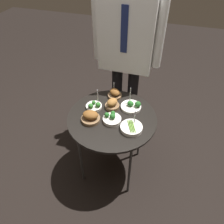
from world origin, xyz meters
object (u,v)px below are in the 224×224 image
(bowl_asparagus_mid_right, at_px, (131,128))
(waiter_figure, at_px, (127,43))
(serving_cart, at_px, (112,121))
(bowl_roast_front_center, at_px, (115,94))
(bowl_broccoli_front_right, at_px, (94,106))
(bowl_roast_far_rim, at_px, (112,104))
(bowl_broccoli_back_left, at_px, (112,118))
(bowl_broccoli_mid_left, at_px, (132,106))
(bowl_roast_front_left, at_px, (91,117))

(bowl_asparagus_mid_right, distance_m, waiter_figure, 0.73)
(serving_cart, distance_m, bowl_asparagus_mid_right, 0.20)
(bowl_roast_front_center, height_order, bowl_broccoli_front_right, bowl_broccoli_front_right)
(bowl_asparagus_mid_right, distance_m, bowl_broccoli_front_right, 0.37)
(serving_cart, bearing_deg, bowl_asparagus_mid_right, -26.47)
(bowl_roast_far_rim, bearing_deg, bowl_broccoli_back_left, -74.25)
(bowl_roast_far_rim, distance_m, bowl_broccoli_mid_left, 0.16)
(bowl_roast_far_rim, relative_size, bowl_broccoli_front_right, 0.66)
(bowl_roast_far_rim, height_order, bowl_roast_front_center, bowl_roast_front_center)
(bowl_roast_front_center, height_order, waiter_figure, waiter_figure)
(bowl_broccoli_back_left, bearing_deg, waiter_figure, 94.06)
(bowl_roast_front_left, bearing_deg, serving_cart, 30.77)
(bowl_roast_front_center, xyz_separation_m, waiter_figure, (0.02, 0.27, 0.34))
(bowl_roast_far_rim, bearing_deg, bowl_asparagus_mid_right, -43.27)
(bowl_broccoli_mid_left, bearing_deg, bowl_roast_front_center, 149.12)
(bowl_broccoli_mid_left, relative_size, bowl_broccoli_front_right, 0.93)
(bowl_asparagus_mid_right, xyz_separation_m, bowl_broccoli_front_right, (-0.34, 0.15, 0.00))
(bowl_roast_far_rim, relative_size, bowl_roast_front_center, 0.93)
(bowl_broccoli_back_left, bearing_deg, bowl_roast_front_center, 102.26)
(serving_cart, height_order, bowl_asparagus_mid_right, bowl_asparagus_mid_right)
(bowl_broccoli_front_right, distance_m, bowl_broccoli_back_left, 0.21)
(bowl_roast_far_rim, bearing_deg, bowl_broccoli_mid_left, 15.53)
(bowl_roast_front_center, distance_m, bowl_broccoli_front_right, 0.22)
(bowl_roast_front_left, height_order, bowl_broccoli_mid_left, bowl_broccoli_mid_left)
(waiter_figure, bearing_deg, bowl_broccoli_mid_left, -68.20)
(bowl_broccoli_front_right, height_order, bowl_broccoli_back_left, bowl_broccoli_front_right)
(bowl_roast_front_left, relative_size, waiter_figure, 0.09)
(bowl_roast_far_rim, distance_m, bowl_broccoli_front_right, 0.15)
(bowl_broccoli_mid_left, height_order, bowl_broccoli_back_left, bowl_broccoli_mid_left)
(bowl_asparagus_mid_right, xyz_separation_m, bowl_broccoli_back_left, (-0.16, 0.04, 0.01))
(bowl_asparagus_mid_right, height_order, bowl_broccoli_front_right, bowl_broccoli_front_right)
(bowl_broccoli_front_right, xyz_separation_m, waiter_figure, (0.14, 0.46, 0.35))
(bowl_asparagus_mid_right, relative_size, bowl_roast_front_center, 1.29)
(serving_cart, bearing_deg, bowl_broccoli_mid_left, 50.73)
(bowl_roast_front_left, height_order, waiter_figure, waiter_figure)
(bowl_broccoli_mid_left, relative_size, bowl_broccoli_back_left, 1.19)
(serving_cart, distance_m, bowl_roast_front_center, 0.27)
(bowl_roast_far_rim, height_order, waiter_figure, waiter_figure)
(bowl_broccoli_mid_left, bearing_deg, bowl_broccoli_front_right, -163.31)
(serving_cart, distance_m, waiter_figure, 0.66)
(bowl_asparagus_mid_right, xyz_separation_m, bowl_roast_front_center, (-0.22, 0.34, 0.01))
(bowl_asparagus_mid_right, distance_m, bowl_roast_far_rim, 0.28)
(bowl_broccoli_back_left, bearing_deg, bowl_roast_front_left, -164.31)
(serving_cart, xyz_separation_m, bowl_roast_front_left, (-0.14, -0.08, 0.08))
(bowl_broccoli_front_right, distance_m, waiter_figure, 0.59)
(serving_cart, bearing_deg, bowl_broccoli_back_left, -75.23)
(bowl_roast_front_center, distance_m, bowl_broccoli_mid_left, 0.20)
(bowl_roast_front_left, distance_m, bowl_broccoli_mid_left, 0.35)
(bowl_roast_front_center, bearing_deg, bowl_roast_far_rim, -81.38)
(bowl_broccoli_front_right, bearing_deg, bowl_broccoli_mid_left, 16.69)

